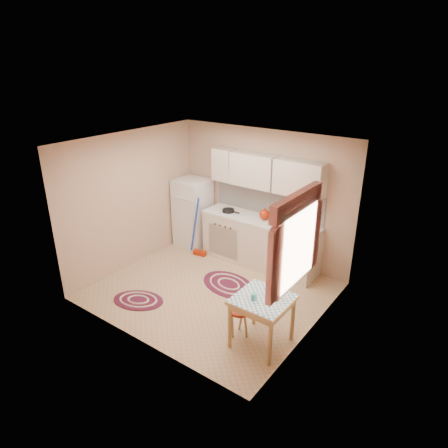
{
  "coord_description": "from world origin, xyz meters",
  "views": [
    {
      "loc": [
        3.59,
        -4.56,
        3.66
      ],
      "look_at": [
        0.09,
        0.25,
        1.16
      ],
      "focal_mm": 32.0,
      "sensor_mm": 36.0,
      "label": 1
    }
  ],
  "objects_px": {
    "base_cabinets": "(259,243)",
    "stool": "(240,322)",
    "fridge": "(193,213)",
    "table": "(262,321)"
  },
  "relations": [
    {
      "from": "base_cabinets",
      "to": "table",
      "type": "height_order",
      "value": "base_cabinets"
    },
    {
      "from": "base_cabinets",
      "to": "stool",
      "type": "relative_size",
      "value": 5.36
    },
    {
      "from": "base_cabinets",
      "to": "table",
      "type": "xyz_separation_m",
      "value": [
        1.23,
        -1.95,
        -0.08
      ]
    },
    {
      "from": "fridge",
      "to": "stool",
      "type": "relative_size",
      "value": 3.33
    },
    {
      "from": "table",
      "to": "fridge",
      "type": "bearing_deg",
      "value": 145.86
    },
    {
      "from": "fridge",
      "to": "base_cabinets",
      "type": "height_order",
      "value": "fridge"
    },
    {
      "from": "table",
      "to": "base_cabinets",
      "type": "bearing_deg",
      "value": 122.19
    },
    {
      "from": "base_cabinets",
      "to": "stool",
      "type": "bearing_deg",
      "value": -65.7
    },
    {
      "from": "base_cabinets",
      "to": "table",
      "type": "relative_size",
      "value": 3.12
    },
    {
      "from": "base_cabinets",
      "to": "fridge",
      "type": "bearing_deg",
      "value": -178.18
    }
  ]
}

